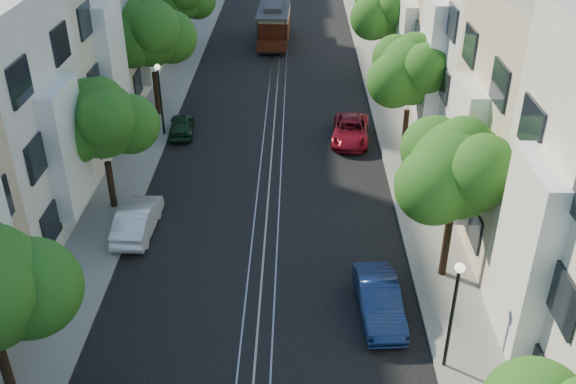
{
  "coord_description": "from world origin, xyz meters",
  "views": [
    {
      "loc": [
        1.34,
        -11.62,
        15.8
      ],
      "look_at": [
        1.0,
        11.79,
        2.2
      ],
      "focal_mm": 40.0,
      "sensor_mm": 36.0,
      "label": 1
    }
  ],
  "objects_px": {
    "tree_w_b": "(102,122)",
    "parked_car_w_far": "(181,125)",
    "tree_e_c": "(412,72)",
    "parked_car_e_far": "(350,131)",
    "tree_e_b": "(459,172)",
    "tree_w_c": "(151,34)",
    "cable_car": "(274,21)",
    "parked_car_w_mid": "(137,219)",
    "lamp_east": "(454,301)",
    "lamp_west": "(160,89)",
    "tree_e_d": "(387,12)",
    "parked_car_e_mid": "(379,300)"
  },
  "relations": [
    {
      "from": "parked_car_e_far",
      "to": "tree_e_c",
      "type": "bearing_deg",
      "value": -22.25
    },
    {
      "from": "tree_e_b",
      "to": "tree_w_b",
      "type": "height_order",
      "value": "tree_e_b"
    },
    {
      "from": "lamp_west",
      "to": "parked_car_e_far",
      "type": "relative_size",
      "value": 0.95
    },
    {
      "from": "lamp_east",
      "to": "parked_car_e_far",
      "type": "relative_size",
      "value": 0.95
    },
    {
      "from": "tree_w_b",
      "to": "parked_car_e_far",
      "type": "height_order",
      "value": "tree_w_b"
    },
    {
      "from": "cable_car",
      "to": "parked_car_e_far",
      "type": "distance_m",
      "value": 19.21
    },
    {
      "from": "tree_w_c",
      "to": "parked_car_e_far",
      "type": "height_order",
      "value": "tree_w_c"
    },
    {
      "from": "tree_w_b",
      "to": "parked_car_w_far",
      "type": "xyz_separation_m",
      "value": [
        1.83,
        8.23,
        -3.83
      ]
    },
    {
      "from": "tree_w_c",
      "to": "lamp_east",
      "type": "xyz_separation_m",
      "value": [
        13.44,
        -20.98,
        -2.22
      ]
    },
    {
      "from": "tree_e_b",
      "to": "parked_car_e_mid",
      "type": "xyz_separation_m",
      "value": [
        -2.86,
        -2.36,
        -4.07
      ]
    },
    {
      "from": "tree_e_d",
      "to": "parked_car_e_mid",
      "type": "relative_size",
      "value": 1.69
    },
    {
      "from": "tree_e_c",
      "to": "lamp_west",
      "type": "bearing_deg",
      "value": 171.51
    },
    {
      "from": "tree_e_c",
      "to": "cable_car",
      "type": "height_order",
      "value": "tree_e_c"
    },
    {
      "from": "tree_e_b",
      "to": "tree_e_c",
      "type": "height_order",
      "value": "tree_e_b"
    },
    {
      "from": "parked_car_w_mid",
      "to": "parked_car_w_far",
      "type": "bearing_deg",
      "value": -89.95
    },
    {
      "from": "parked_car_w_mid",
      "to": "parked_car_w_far",
      "type": "relative_size",
      "value": 1.23
    },
    {
      "from": "tree_w_b",
      "to": "cable_car",
      "type": "xyz_separation_m",
      "value": [
        6.64,
        26.05,
        -2.62
      ]
    },
    {
      "from": "tree_w_c",
      "to": "parked_car_w_far",
      "type": "bearing_deg",
      "value": -56.53
    },
    {
      "from": "parked_car_e_far",
      "to": "parked_car_w_far",
      "type": "distance_m",
      "value": 9.73
    },
    {
      "from": "tree_w_c",
      "to": "lamp_west",
      "type": "relative_size",
      "value": 1.71
    },
    {
      "from": "tree_e_b",
      "to": "parked_car_e_far",
      "type": "xyz_separation_m",
      "value": [
        -2.86,
        12.52,
        -4.13
      ]
    },
    {
      "from": "tree_e_c",
      "to": "cable_car",
      "type": "distance_m",
      "value": 21.69
    },
    {
      "from": "tree_e_c",
      "to": "lamp_west",
      "type": "height_order",
      "value": "tree_e_c"
    },
    {
      "from": "parked_car_w_far",
      "to": "tree_w_c",
      "type": "bearing_deg",
      "value": -62.39
    },
    {
      "from": "tree_e_c",
      "to": "parked_car_w_mid",
      "type": "height_order",
      "value": "tree_e_c"
    },
    {
      "from": "tree_w_b",
      "to": "parked_car_e_mid",
      "type": "bearing_deg",
      "value": -32.53
    },
    {
      "from": "tree_e_c",
      "to": "parked_car_e_far",
      "type": "distance_m",
      "value": 5.14
    },
    {
      "from": "cable_car",
      "to": "parked_car_w_mid",
      "type": "distance_m",
      "value": 28.55
    },
    {
      "from": "lamp_east",
      "to": "lamp_west",
      "type": "relative_size",
      "value": 1.0
    },
    {
      "from": "tree_w_b",
      "to": "lamp_east",
      "type": "height_order",
      "value": "tree_w_b"
    },
    {
      "from": "tree_e_b",
      "to": "lamp_east",
      "type": "height_order",
      "value": "tree_e_b"
    },
    {
      "from": "lamp_east",
      "to": "parked_car_w_mid",
      "type": "distance_m",
      "value": 14.48
    },
    {
      "from": "tree_e_d",
      "to": "tree_w_c",
      "type": "relative_size",
      "value": 0.97
    },
    {
      "from": "tree_w_b",
      "to": "tree_e_c",
      "type": "bearing_deg",
      "value": 22.62
    },
    {
      "from": "cable_car",
      "to": "parked_car_w_mid",
      "type": "relative_size",
      "value": 1.93
    },
    {
      "from": "parked_car_w_mid",
      "to": "lamp_east",
      "type": "bearing_deg",
      "value": 147.92
    },
    {
      "from": "tree_e_c",
      "to": "lamp_west",
      "type": "relative_size",
      "value": 1.57
    },
    {
      "from": "tree_e_b",
      "to": "parked_car_w_far",
      "type": "xyz_separation_m",
      "value": [
        -12.57,
        13.23,
        -4.17
      ]
    },
    {
      "from": "tree_e_b",
      "to": "parked_car_e_far",
      "type": "distance_m",
      "value": 13.49
    },
    {
      "from": "tree_e_c",
      "to": "parked_car_w_mid",
      "type": "relative_size",
      "value": 1.59
    },
    {
      "from": "parked_car_e_mid",
      "to": "parked_car_w_far",
      "type": "bearing_deg",
      "value": 117.76
    },
    {
      "from": "tree_e_d",
      "to": "parked_car_e_mid",
      "type": "height_order",
      "value": "tree_e_d"
    },
    {
      "from": "lamp_east",
      "to": "cable_car",
      "type": "bearing_deg",
      "value": 100.69
    },
    {
      "from": "tree_w_c",
      "to": "parked_car_e_mid",
      "type": "xyz_separation_m",
      "value": [
        11.54,
        -18.36,
        -4.4
      ]
    },
    {
      "from": "parked_car_e_mid",
      "to": "tree_e_c",
      "type": "bearing_deg",
      "value": 73.76
    },
    {
      "from": "lamp_east",
      "to": "parked_car_e_far",
      "type": "bearing_deg",
      "value": 96.2
    },
    {
      "from": "tree_e_c",
      "to": "parked_car_w_far",
      "type": "xyz_separation_m",
      "value": [
        -12.57,
        2.23,
        -4.03
      ]
    },
    {
      "from": "tree_w_c",
      "to": "lamp_west",
      "type": "xyz_separation_m",
      "value": [
        0.84,
        -2.98,
        -2.22
      ]
    },
    {
      "from": "tree_e_b",
      "to": "parked_car_e_far",
      "type": "bearing_deg",
      "value": 102.87
    },
    {
      "from": "tree_w_b",
      "to": "parked_car_w_far",
      "type": "distance_m",
      "value": 9.26
    }
  ]
}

